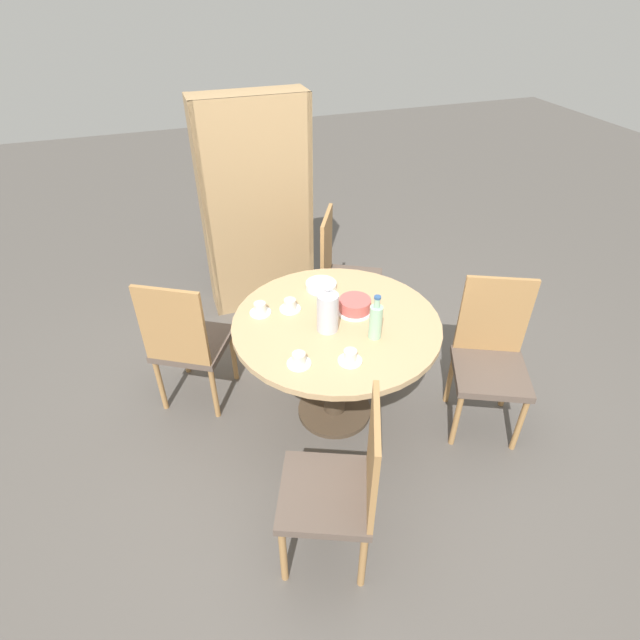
{
  "coord_description": "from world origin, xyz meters",
  "views": [
    {
      "loc": [
        -0.82,
        -2.11,
        2.4
      ],
      "look_at": [
        0.0,
        0.29,
        0.54
      ],
      "focal_mm": 28.0,
      "sensor_mm": 36.0,
      "label": 1
    }
  ],
  "objects_px": {
    "chair_b": "(343,274)",
    "chair_d": "(341,485)",
    "chair_c": "(187,341)",
    "cake_main": "(355,306)",
    "chair_a": "(491,356)",
    "cup_b": "(350,357)",
    "bookshelf": "(257,212)",
    "cup_a": "(260,309)",
    "cup_c": "(290,306)",
    "coffee_pot": "(328,311)",
    "cup_d": "(299,360)",
    "water_bottle": "(376,321)"
  },
  "relations": [
    {
      "from": "chair_a",
      "to": "chair_d",
      "type": "bearing_deg",
      "value": -129.64
    },
    {
      "from": "bookshelf",
      "to": "cup_c",
      "type": "relative_size",
      "value": 13.32
    },
    {
      "from": "water_bottle",
      "to": "cake_main",
      "type": "xyz_separation_m",
      "value": [
        -0.01,
        0.26,
        -0.07
      ]
    },
    {
      "from": "coffee_pot",
      "to": "cup_b",
      "type": "relative_size",
      "value": 2.12
    },
    {
      "from": "chair_d",
      "to": "coffee_pot",
      "type": "relative_size",
      "value": 3.63
    },
    {
      "from": "chair_b",
      "to": "cake_main",
      "type": "xyz_separation_m",
      "value": [
        -0.23,
        -0.78,
        0.27
      ]
    },
    {
      "from": "chair_c",
      "to": "coffee_pot",
      "type": "bearing_deg",
      "value": 179.36
    },
    {
      "from": "coffee_pot",
      "to": "cup_d",
      "type": "xyz_separation_m",
      "value": [
        -0.23,
        -0.23,
        -0.09
      ]
    },
    {
      "from": "chair_b",
      "to": "chair_d",
      "type": "xyz_separation_m",
      "value": [
        -0.66,
        -1.7,
        0.0
      ]
    },
    {
      "from": "chair_a",
      "to": "chair_d",
      "type": "xyz_separation_m",
      "value": [
        -1.15,
        -0.54,
        0.0
      ]
    },
    {
      "from": "chair_d",
      "to": "bookshelf",
      "type": "xyz_separation_m",
      "value": [
        0.17,
        2.29,
        0.31
      ]
    },
    {
      "from": "cup_c",
      "to": "cup_d",
      "type": "height_order",
      "value": "same"
    },
    {
      "from": "water_bottle",
      "to": "cup_a",
      "type": "relative_size",
      "value": 2.11
    },
    {
      "from": "chair_b",
      "to": "cake_main",
      "type": "height_order",
      "value": "chair_b"
    },
    {
      "from": "chair_b",
      "to": "coffee_pot",
      "type": "bearing_deg",
      "value": -178.27
    },
    {
      "from": "bookshelf",
      "to": "cup_a",
      "type": "bearing_deg",
      "value": 77.64
    },
    {
      "from": "bookshelf",
      "to": "water_bottle",
      "type": "bearing_deg",
      "value": 99.45
    },
    {
      "from": "coffee_pot",
      "to": "chair_b",
      "type": "bearing_deg",
      "value": 63.6
    },
    {
      "from": "cake_main",
      "to": "cup_b",
      "type": "height_order",
      "value": "cake_main"
    },
    {
      "from": "chair_b",
      "to": "cup_c",
      "type": "xyz_separation_m",
      "value": [
        -0.58,
        -0.64,
        0.26
      ]
    },
    {
      "from": "chair_d",
      "to": "bookshelf",
      "type": "distance_m",
      "value": 2.32
    },
    {
      "from": "cup_c",
      "to": "cup_d",
      "type": "relative_size",
      "value": 1.0
    },
    {
      "from": "bookshelf",
      "to": "cake_main",
      "type": "relative_size",
      "value": 7.78
    },
    {
      "from": "bookshelf",
      "to": "water_bottle",
      "type": "relative_size",
      "value": 6.32
    },
    {
      "from": "cup_c",
      "to": "chair_a",
      "type": "bearing_deg",
      "value": -25.93
    },
    {
      "from": "chair_c",
      "to": "coffee_pot",
      "type": "distance_m",
      "value": 0.94
    },
    {
      "from": "chair_c",
      "to": "chair_d",
      "type": "xyz_separation_m",
      "value": [
        0.53,
        -1.26,
        0.0
      ]
    },
    {
      "from": "cake_main",
      "to": "cup_d",
      "type": "bearing_deg",
      "value": -142.35
    },
    {
      "from": "coffee_pot",
      "to": "water_bottle",
      "type": "xyz_separation_m",
      "value": [
        0.22,
        -0.15,
        -0.01
      ]
    },
    {
      "from": "cup_b",
      "to": "water_bottle",
      "type": "bearing_deg",
      "value": 36.06
    },
    {
      "from": "chair_c",
      "to": "water_bottle",
      "type": "relative_size",
      "value": 3.64
    },
    {
      "from": "chair_c",
      "to": "cup_b",
      "type": "distance_m",
      "value": 1.1
    },
    {
      "from": "chair_b",
      "to": "cake_main",
      "type": "bearing_deg",
      "value": -168.62
    },
    {
      "from": "bookshelf",
      "to": "cup_c",
      "type": "xyz_separation_m",
      "value": [
        -0.09,
        -1.23,
        -0.05
      ]
    },
    {
      "from": "cake_main",
      "to": "cup_a",
      "type": "bearing_deg",
      "value": 163.17
    },
    {
      "from": "chair_c",
      "to": "cake_main",
      "type": "height_order",
      "value": "chair_c"
    },
    {
      "from": "chair_d",
      "to": "bookshelf",
      "type": "bearing_deg",
      "value": -161.17
    },
    {
      "from": "chair_d",
      "to": "water_bottle",
      "type": "height_order",
      "value": "water_bottle"
    },
    {
      "from": "cup_c",
      "to": "cake_main",
      "type": "bearing_deg",
      "value": -21.63
    },
    {
      "from": "chair_a",
      "to": "chair_b",
      "type": "height_order",
      "value": "same"
    },
    {
      "from": "chair_c",
      "to": "cake_main",
      "type": "bearing_deg",
      "value": -169.29
    },
    {
      "from": "cup_a",
      "to": "cup_b",
      "type": "relative_size",
      "value": 1.0
    },
    {
      "from": "cup_b",
      "to": "cup_d",
      "type": "bearing_deg",
      "value": 166.1
    },
    {
      "from": "cup_c",
      "to": "cup_d",
      "type": "distance_m",
      "value": 0.49
    },
    {
      "from": "chair_d",
      "to": "cup_b",
      "type": "height_order",
      "value": "chair_d"
    },
    {
      "from": "bookshelf",
      "to": "cup_b",
      "type": "height_order",
      "value": "bookshelf"
    },
    {
      "from": "chair_b",
      "to": "coffee_pot",
      "type": "xyz_separation_m",
      "value": [
        -0.44,
        -0.89,
        0.35
      ]
    },
    {
      "from": "bookshelf",
      "to": "cup_a",
      "type": "xyz_separation_m",
      "value": [
        -0.26,
        -1.21,
        -0.05
      ]
    },
    {
      "from": "cup_b",
      "to": "cup_c",
      "type": "bearing_deg",
      "value": 106.61
    },
    {
      "from": "water_bottle",
      "to": "cup_a",
      "type": "height_order",
      "value": "water_bottle"
    }
  ]
}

